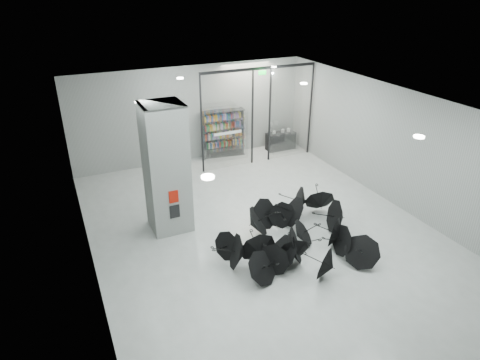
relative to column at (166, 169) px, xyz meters
name	(u,v)px	position (x,y,z in m)	size (l,w,h in m)	color
room	(273,152)	(2.50, -2.00, 0.84)	(14.00, 14.02, 4.01)	gray
column	(166,169)	(0.00, 0.00, 0.00)	(1.20, 1.20, 4.00)	slate
fire_cabinet	(174,197)	(0.00, -0.62, -0.65)	(0.28, 0.04, 0.38)	#A50A07
info_panel	(175,212)	(0.00, -0.62, -1.15)	(0.30, 0.03, 0.42)	black
exit_sign	(262,73)	(4.90, 3.30, 1.82)	(0.30, 0.06, 0.15)	#0CE533
glass_partition	(259,112)	(4.89, 3.50, 0.18)	(5.06, 0.08, 4.00)	silver
bookshelf	(223,133)	(3.80, 4.75, -0.96)	(1.88, 0.38, 2.07)	black
shop_counter	(281,141)	(6.49, 4.37, -1.60)	(1.32, 0.53, 0.79)	black
umbrella_cluster	(294,238)	(2.94, -2.65, -1.69)	(4.84, 4.42, 1.28)	black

